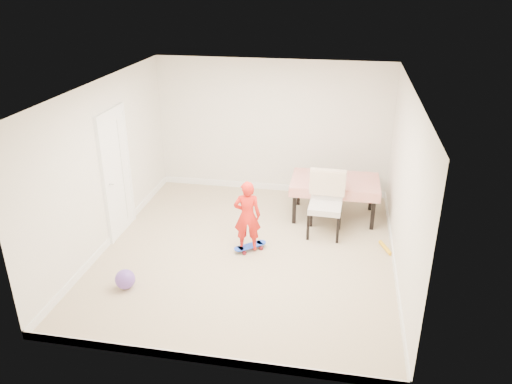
% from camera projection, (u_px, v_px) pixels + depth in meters
% --- Properties ---
extents(ground, '(5.00, 5.00, 0.00)m').
position_uv_depth(ground, '(248.00, 252.00, 7.87)').
color(ground, tan).
rests_on(ground, ground).
extents(ceiling, '(4.50, 5.00, 0.04)m').
position_uv_depth(ceiling, '(246.00, 89.00, 6.82)').
color(ceiling, silver).
rests_on(ceiling, wall_back).
extents(wall_back, '(4.50, 0.04, 2.60)m').
position_uv_depth(wall_back, '(272.00, 128.00, 9.57)').
color(wall_back, silver).
rests_on(wall_back, ground).
extents(wall_front, '(4.50, 0.04, 2.60)m').
position_uv_depth(wall_front, '(200.00, 264.00, 5.11)').
color(wall_front, silver).
rests_on(wall_front, ground).
extents(wall_left, '(0.04, 5.00, 2.60)m').
position_uv_depth(wall_left, '(106.00, 166.00, 7.71)').
color(wall_left, silver).
rests_on(wall_left, ground).
extents(wall_right, '(0.04, 5.00, 2.60)m').
position_uv_depth(wall_right, '(403.00, 186.00, 6.98)').
color(wall_right, silver).
rests_on(wall_right, ground).
extents(door, '(0.11, 0.94, 2.11)m').
position_uv_depth(door, '(116.00, 175.00, 8.09)').
color(door, white).
rests_on(door, ground).
extents(baseboard_back, '(4.50, 0.02, 0.12)m').
position_uv_depth(baseboard_back, '(271.00, 187.00, 10.08)').
color(baseboard_back, white).
rests_on(baseboard_back, ground).
extents(baseboard_front, '(4.50, 0.02, 0.12)m').
position_uv_depth(baseboard_front, '(204.00, 359.00, 5.61)').
color(baseboard_front, white).
rests_on(baseboard_front, ground).
extents(baseboard_left, '(0.02, 5.00, 0.12)m').
position_uv_depth(baseboard_left, '(114.00, 236.00, 8.21)').
color(baseboard_left, white).
rests_on(baseboard_left, ground).
extents(baseboard_right, '(0.02, 5.00, 0.12)m').
position_uv_depth(baseboard_right, '(394.00, 262.00, 7.48)').
color(baseboard_right, white).
rests_on(baseboard_right, ground).
extents(dining_table, '(1.53, 0.97, 0.71)m').
position_uv_depth(dining_table, '(334.00, 198.00, 8.87)').
color(dining_table, red).
rests_on(dining_table, ground).
extents(dining_chair, '(0.61, 0.69, 1.08)m').
position_uv_depth(dining_chair, '(325.00, 205.00, 8.17)').
color(dining_chair, silver).
rests_on(dining_chair, ground).
extents(skateboard, '(0.56, 0.52, 0.08)m').
position_uv_depth(skateboard, '(250.00, 248.00, 7.90)').
color(skateboard, blue).
rests_on(skateboard, ground).
extents(child, '(0.46, 0.34, 1.15)m').
position_uv_depth(child, '(247.00, 218.00, 7.68)').
color(child, red).
rests_on(child, ground).
extents(balloon, '(0.28, 0.28, 0.28)m').
position_uv_depth(balloon, '(125.00, 279.00, 6.91)').
color(balloon, '#6F4AB2').
rests_on(balloon, ground).
extents(foam_toy, '(0.20, 0.39, 0.06)m').
position_uv_depth(foam_toy, '(385.00, 248.00, 7.92)').
color(foam_toy, gold).
rests_on(foam_toy, ground).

